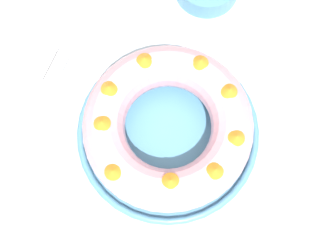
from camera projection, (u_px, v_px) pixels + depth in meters
The scene contains 7 objects.
ground_plane at pixel (160, 198), 1.54m from camera, with size 8.00×8.00×0.00m, color brown.
dining_table at pixel (154, 160), 0.91m from camera, with size 1.39×0.91×0.75m.
serving_dish at pixel (168, 133), 0.81m from camera, with size 0.32×0.32×0.02m.
bundt_cake at pixel (168, 126), 0.77m from camera, with size 0.28×0.28×0.08m.
fork at pixel (43, 96), 0.84m from camera, with size 0.02×0.21×0.01m.
serving_knife at pixel (23, 107), 0.83m from camera, with size 0.02×0.23×0.01m.
cake_knife at pixel (54, 109), 0.83m from camera, with size 0.02×0.20×0.01m.
Camera 1 is at (0.09, -0.15, 1.55)m, focal length 50.00 mm.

